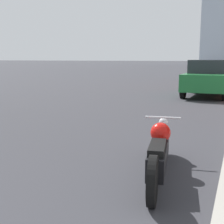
{
  "coord_description": "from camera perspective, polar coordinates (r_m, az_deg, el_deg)",
  "views": [
    {
      "loc": [
        4.42,
        -0.15,
        1.78
      ],
      "look_at": [
        1.83,
        6.09,
        0.61
      ],
      "focal_mm": 50.0,
      "sensor_mm": 36.0,
      "label": 1
    }
  ],
  "objects": [
    {
      "name": "motorcycle",
      "position": [
        4.82,
        8.58,
        -7.11
      ],
      "size": [
        0.73,
        2.56,
        0.78
      ],
      "rotation": [
        0.0,
        0.0,
        0.17
      ],
      "color": "black",
      "rests_on": "ground_plane"
    },
    {
      "name": "parked_car_red",
      "position": [
        25.78,
        19.42,
        7.14
      ],
      "size": [
        1.94,
        4.35,
        1.63
      ],
      "rotation": [
        0.0,
        0.0,
        -0.03
      ],
      "color": "red",
      "rests_on": "ground_plane"
    },
    {
      "name": "parked_car_green",
      "position": [
        15.42,
        17.1,
        5.98
      ],
      "size": [
        2.02,
        4.23,
        1.7
      ],
      "rotation": [
        0.0,
        0.0,
        -0.02
      ],
      "color": "#1E6B33",
      "rests_on": "ground_plane"
    }
  ]
}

